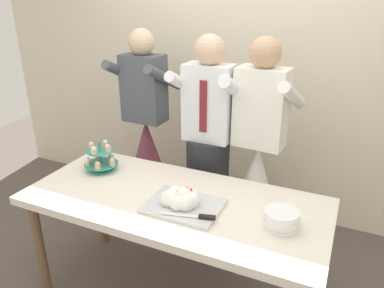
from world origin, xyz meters
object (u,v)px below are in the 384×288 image
(main_cake_tray, at_px, (183,201))
(person_guest, at_px, (147,157))
(dessert_table, at_px, (174,209))
(cupcake_stand, at_px, (101,159))
(person_groom, at_px, (208,160))
(plate_stack, at_px, (282,219))
(person_bride, at_px, (255,188))

(main_cake_tray, bearing_deg, person_guest, 131.23)
(dessert_table, xyz_separation_m, person_guest, (-0.67, 0.80, -0.12))
(cupcake_stand, bearing_deg, person_groom, 40.49)
(plate_stack, bearing_deg, person_guest, 147.59)
(cupcake_stand, distance_m, plate_stack, 1.28)
(cupcake_stand, height_order, person_guest, person_guest)
(dessert_table, bearing_deg, plate_stack, -2.92)
(main_cake_tray, distance_m, person_guest, 1.19)
(plate_stack, bearing_deg, person_bride, 114.36)
(cupcake_stand, bearing_deg, person_bride, 29.31)
(person_guest, bearing_deg, person_bride, -7.69)
(cupcake_stand, xyz_separation_m, plate_stack, (1.27, -0.17, -0.03))
(main_cake_tray, height_order, plate_stack, main_cake_tray)
(plate_stack, height_order, person_bride, person_bride)
(cupcake_stand, distance_m, person_groom, 0.78)
(person_bride, distance_m, person_guest, 1.01)
(main_cake_tray, relative_size, plate_stack, 2.32)
(person_groom, distance_m, person_bride, 0.40)
(dessert_table, bearing_deg, cupcake_stand, 168.00)
(cupcake_stand, distance_m, person_guest, 0.72)
(plate_stack, bearing_deg, person_groom, 135.70)
(main_cake_tray, height_order, person_bride, person_bride)
(main_cake_tray, xyz_separation_m, person_groom, (-0.13, 0.71, -0.07))
(main_cake_tray, xyz_separation_m, person_bride, (0.23, 0.74, -0.24))
(cupcake_stand, bearing_deg, main_cake_tray, -15.99)
(main_cake_tray, xyz_separation_m, plate_stack, (0.55, 0.04, 0.00))
(person_groom, bearing_deg, person_bride, 5.30)
(main_cake_tray, height_order, person_guest, person_guest)
(person_groom, distance_m, person_guest, 0.67)
(main_cake_tray, bearing_deg, plate_stack, 4.23)
(person_bride, bearing_deg, person_groom, -174.70)
(plate_stack, bearing_deg, cupcake_stand, 172.55)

